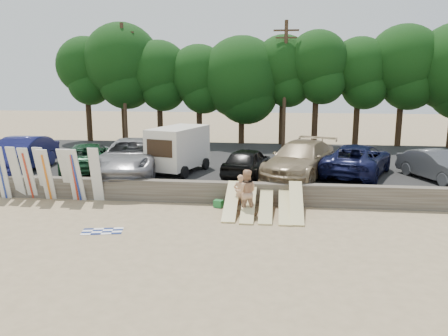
{
  "coord_description": "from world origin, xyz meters",
  "views": [
    {
      "loc": [
        1.44,
        -16.29,
        5.58
      ],
      "look_at": [
        -0.87,
        3.0,
        1.65
      ],
      "focal_mm": 35.0,
      "sensor_mm": 36.0,
      "label": 1
    }
  ],
  "objects_px": {
    "car_2": "(131,156)",
    "beachgoer_b": "(246,192)",
    "car_6": "(437,166)",
    "beachgoer_a": "(240,193)",
    "box_trailer": "(178,147)",
    "cooler": "(218,204)",
    "car_5": "(357,160)",
    "car_4": "(300,159)",
    "car_3": "(248,162)",
    "car_0": "(21,154)",
    "car_1": "(88,157)"
  },
  "relations": [
    {
      "from": "box_trailer",
      "to": "beachgoer_b",
      "type": "distance_m",
      "value": 6.41
    },
    {
      "from": "car_1",
      "to": "car_6",
      "type": "distance_m",
      "value": 18.11
    },
    {
      "from": "car_4",
      "to": "beachgoer_a",
      "type": "relative_size",
      "value": 3.85
    },
    {
      "from": "car_3",
      "to": "cooler",
      "type": "relative_size",
      "value": 11.73
    },
    {
      "from": "car_0",
      "to": "car_3",
      "type": "relative_size",
      "value": 1.23
    },
    {
      "from": "car_0",
      "to": "beachgoer_b",
      "type": "relative_size",
      "value": 2.81
    },
    {
      "from": "car_6",
      "to": "car_0",
      "type": "bearing_deg",
      "value": 158.97
    },
    {
      "from": "box_trailer",
      "to": "car_3",
      "type": "distance_m",
      "value": 3.85
    },
    {
      "from": "car_6",
      "to": "beachgoer_b",
      "type": "distance_m",
      "value": 10.23
    },
    {
      "from": "car_1",
      "to": "beachgoer_b",
      "type": "height_order",
      "value": "car_1"
    },
    {
      "from": "box_trailer",
      "to": "cooler",
      "type": "bearing_deg",
      "value": -39.46
    },
    {
      "from": "beachgoer_a",
      "to": "car_5",
      "type": "bearing_deg",
      "value": -137.53
    },
    {
      "from": "box_trailer",
      "to": "car_6",
      "type": "height_order",
      "value": "box_trailer"
    },
    {
      "from": "car_1",
      "to": "car_4",
      "type": "distance_m",
      "value": 11.45
    },
    {
      "from": "car_1",
      "to": "box_trailer",
      "type": "bearing_deg",
      "value": 162.36
    },
    {
      "from": "box_trailer",
      "to": "car_3",
      "type": "height_order",
      "value": "box_trailer"
    },
    {
      "from": "box_trailer",
      "to": "car_2",
      "type": "distance_m",
      "value": 2.57
    },
    {
      "from": "car_2",
      "to": "car_0",
      "type": "bearing_deg",
      "value": 173.05
    },
    {
      "from": "box_trailer",
      "to": "beachgoer_b",
      "type": "bearing_deg",
      "value": -34.81
    },
    {
      "from": "car_1",
      "to": "car_4",
      "type": "relative_size",
      "value": 0.87
    },
    {
      "from": "beachgoer_a",
      "to": "cooler",
      "type": "relative_size",
      "value": 4.25
    },
    {
      "from": "car_2",
      "to": "beachgoer_b",
      "type": "height_order",
      "value": "car_2"
    },
    {
      "from": "car_5",
      "to": "beachgoer_b",
      "type": "height_order",
      "value": "car_5"
    },
    {
      "from": "car_0",
      "to": "car_4",
      "type": "relative_size",
      "value": 0.88
    },
    {
      "from": "car_1",
      "to": "car_3",
      "type": "distance_m",
      "value": 8.79
    },
    {
      "from": "beachgoer_a",
      "to": "car_2",
      "type": "bearing_deg",
      "value": -29.77
    },
    {
      "from": "car_2",
      "to": "car_3",
      "type": "bearing_deg",
      "value": -9.5
    },
    {
      "from": "box_trailer",
      "to": "car_0",
      "type": "bearing_deg",
      "value": -159.7
    },
    {
      "from": "car_1",
      "to": "beachgoer_a",
      "type": "xyz_separation_m",
      "value": [
        8.71,
        -4.31,
        -0.65
      ]
    },
    {
      "from": "car_2",
      "to": "cooler",
      "type": "bearing_deg",
      "value": -41.74
    },
    {
      "from": "box_trailer",
      "to": "beachgoer_a",
      "type": "distance_m",
      "value": 5.86
    },
    {
      "from": "car_1",
      "to": "car_5",
      "type": "height_order",
      "value": "car_5"
    },
    {
      "from": "car_5",
      "to": "beachgoer_a",
      "type": "bearing_deg",
      "value": 61.58
    },
    {
      "from": "car_3",
      "to": "car_6",
      "type": "height_order",
      "value": "car_3"
    },
    {
      "from": "car_4",
      "to": "beachgoer_a",
      "type": "distance_m",
      "value": 4.92
    },
    {
      "from": "box_trailer",
      "to": "car_4",
      "type": "xyz_separation_m",
      "value": [
        6.42,
        -0.38,
        -0.46
      ]
    },
    {
      "from": "box_trailer",
      "to": "car_5",
      "type": "xyz_separation_m",
      "value": [
        9.36,
        0.35,
        -0.54
      ]
    },
    {
      "from": "car_1",
      "to": "car_3",
      "type": "xyz_separation_m",
      "value": [
        8.77,
        -0.58,
        0.01
      ]
    },
    {
      "from": "car_0",
      "to": "cooler",
      "type": "relative_size",
      "value": 14.43
    },
    {
      "from": "car_4",
      "to": "car_5",
      "type": "xyz_separation_m",
      "value": [
        2.95,
        0.73,
        -0.09
      ]
    },
    {
      "from": "cooler",
      "to": "car_5",
      "type": "bearing_deg",
      "value": 51.75
    },
    {
      "from": "car_2",
      "to": "cooler",
      "type": "xyz_separation_m",
      "value": [
        5.15,
        -3.45,
        -1.44
      ]
    },
    {
      "from": "cooler",
      "to": "beachgoer_a",
      "type": "bearing_deg",
      "value": -5.09
    },
    {
      "from": "car_4",
      "to": "car_3",
      "type": "bearing_deg",
      "value": -152.21
    },
    {
      "from": "car_5",
      "to": "box_trailer",
      "type": "bearing_deg",
      "value": 23.89
    },
    {
      "from": "car_3",
      "to": "beachgoer_a",
      "type": "height_order",
      "value": "car_3"
    },
    {
      "from": "car_6",
      "to": "beachgoer_a",
      "type": "distance_m",
      "value": 10.26
    },
    {
      "from": "car_6",
      "to": "cooler",
      "type": "xyz_separation_m",
      "value": [
        -10.41,
        -3.61,
        -1.27
      ]
    },
    {
      "from": "car_2",
      "to": "car_5",
      "type": "height_order",
      "value": "car_2"
    },
    {
      "from": "car_0",
      "to": "car_5",
      "type": "distance_m",
      "value": 18.04
    }
  ]
}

